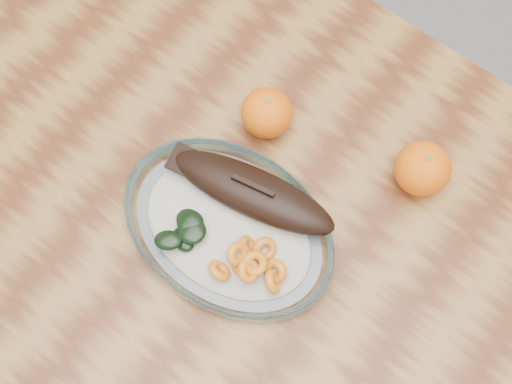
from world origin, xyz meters
TOP-DOWN VIEW (x-y plane):
  - ground at (0.00, 0.00)m, footprint 3.00×3.00m
  - dining_table at (0.00, 0.00)m, footprint 1.20×0.80m
  - plated_meal at (-0.04, -0.02)m, footprint 0.56×0.56m
  - orange_left at (-0.10, 0.13)m, footprint 0.07×0.07m
  - orange_right at (0.11, 0.19)m, footprint 0.07×0.07m

SIDE VIEW (x-z plane):
  - ground at x=0.00m, z-range 0.00..0.00m
  - dining_table at x=0.00m, z-range 0.28..1.03m
  - plated_meal at x=-0.04m, z-range 0.73..0.81m
  - orange_left at x=-0.10m, z-range 0.75..0.82m
  - orange_right at x=0.11m, z-range 0.75..0.82m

